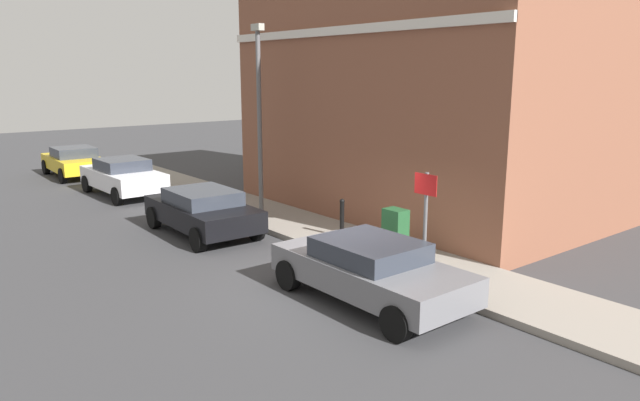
{
  "coord_description": "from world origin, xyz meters",
  "views": [
    {
      "loc": [
        -7.89,
        -9.44,
        4.47
      ],
      "look_at": [
        1.47,
        2.36,
        1.2
      ],
      "focal_mm": 33.24,
      "sensor_mm": 36.0,
      "label": 1
    }
  ],
  "objects_px": {
    "car_white": "(123,176)",
    "street_sign": "(425,210)",
    "bollard_near_cabinet": "(342,217)",
    "car_black": "(203,210)",
    "car_yellow": "(74,161)",
    "car_grey": "(370,269)",
    "utility_cabinet": "(395,234)",
    "lamppost": "(259,111)"
  },
  "relations": [
    {
      "from": "street_sign",
      "to": "car_white",
      "type": "bearing_deg",
      "value": 96.66
    },
    {
      "from": "car_black",
      "to": "utility_cabinet",
      "type": "distance_m",
      "value": 5.66
    },
    {
      "from": "car_black",
      "to": "car_grey",
      "type": "bearing_deg",
      "value": -176.73
    },
    {
      "from": "lamppost",
      "to": "car_black",
      "type": "bearing_deg",
      "value": -163.58
    },
    {
      "from": "bollard_near_cabinet",
      "to": "car_black",
      "type": "bearing_deg",
      "value": 129.94
    },
    {
      "from": "car_black",
      "to": "lamppost",
      "type": "distance_m",
      "value": 3.62
    },
    {
      "from": "car_grey",
      "to": "utility_cabinet",
      "type": "relative_size",
      "value": 3.69
    },
    {
      "from": "utility_cabinet",
      "to": "lamppost",
      "type": "relative_size",
      "value": 0.2
    },
    {
      "from": "car_white",
      "to": "bollard_near_cabinet",
      "type": "xyz_separation_m",
      "value": [
        2.33,
        -9.7,
        -0.02
      ]
    },
    {
      "from": "bollard_near_cabinet",
      "to": "car_grey",
      "type": "bearing_deg",
      "value": -123.02
    },
    {
      "from": "car_yellow",
      "to": "utility_cabinet",
      "type": "xyz_separation_m",
      "value": [
        2.42,
        -17.09,
        -0.0
      ]
    },
    {
      "from": "car_white",
      "to": "bollard_near_cabinet",
      "type": "bearing_deg",
      "value": -167.92
    },
    {
      "from": "car_black",
      "to": "car_white",
      "type": "relative_size",
      "value": 0.98
    },
    {
      "from": "car_grey",
      "to": "bollard_near_cabinet",
      "type": "relative_size",
      "value": 4.08
    },
    {
      "from": "utility_cabinet",
      "to": "bollard_near_cabinet",
      "type": "distance_m",
      "value": 2.07
    },
    {
      "from": "street_sign",
      "to": "bollard_near_cabinet",
      "type": "bearing_deg",
      "value": 77.78
    },
    {
      "from": "utility_cabinet",
      "to": "lamppost",
      "type": "height_order",
      "value": "lamppost"
    },
    {
      "from": "car_grey",
      "to": "utility_cabinet",
      "type": "bearing_deg",
      "value": -56.42
    },
    {
      "from": "utility_cabinet",
      "to": "bollard_near_cabinet",
      "type": "height_order",
      "value": "utility_cabinet"
    },
    {
      "from": "utility_cabinet",
      "to": "car_white",
      "type": "bearing_deg",
      "value": 100.71
    },
    {
      "from": "car_black",
      "to": "street_sign",
      "type": "relative_size",
      "value": 1.76
    },
    {
      "from": "bollard_near_cabinet",
      "to": "lamppost",
      "type": "bearing_deg",
      "value": 92.14
    },
    {
      "from": "car_white",
      "to": "car_yellow",
      "type": "bearing_deg",
      "value": 0.63
    },
    {
      "from": "utility_cabinet",
      "to": "lamppost",
      "type": "xyz_separation_m",
      "value": [
        -0.04,
        5.81,
        2.62
      ]
    },
    {
      "from": "car_black",
      "to": "bollard_near_cabinet",
      "type": "distance_m",
      "value": 3.96
    },
    {
      "from": "car_yellow",
      "to": "bollard_near_cabinet",
      "type": "distance_m",
      "value": 15.23
    },
    {
      "from": "car_black",
      "to": "car_yellow",
      "type": "distance_m",
      "value": 11.99
    },
    {
      "from": "car_yellow",
      "to": "car_grey",
      "type": "bearing_deg",
      "value": -177.92
    },
    {
      "from": "car_yellow",
      "to": "street_sign",
      "type": "height_order",
      "value": "street_sign"
    },
    {
      "from": "car_grey",
      "to": "lamppost",
      "type": "distance_m",
      "value": 8.06
    },
    {
      "from": "street_sign",
      "to": "lamppost",
      "type": "xyz_separation_m",
      "value": [
        0.64,
        7.32,
        1.64
      ]
    },
    {
      "from": "car_white",
      "to": "lamppost",
      "type": "relative_size",
      "value": 0.72
    },
    {
      "from": "street_sign",
      "to": "car_yellow",
      "type": "bearing_deg",
      "value": 95.34
    },
    {
      "from": "car_black",
      "to": "bollard_near_cabinet",
      "type": "xyz_separation_m",
      "value": [
        2.54,
        -3.04,
        0.01
      ]
    },
    {
      "from": "utility_cabinet",
      "to": "car_grey",
      "type": "bearing_deg",
      "value": -146.06
    },
    {
      "from": "car_white",
      "to": "utility_cabinet",
      "type": "height_order",
      "value": "car_white"
    },
    {
      "from": "car_white",
      "to": "street_sign",
      "type": "height_order",
      "value": "street_sign"
    },
    {
      "from": "car_white",
      "to": "lamppost",
      "type": "height_order",
      "value": "lamppost"
    },
    {
      "from": "car_white",
      "to": "street_sign",
      "type": "distance_m",
      "value": 13.41
    },
    {
      "from": "bollard_near_cabinet",
      "to": "utility_cabinet",
      "type": "bearing_deg",
      "value": -92.76
    },
    {
      "from": "car_black",
      "to": "car_white",
      "type": "bearing_deg",
      "value": -0.55
    },
    {
      "from": "car_black",
      "to": "car_white",
      "type": "xyz_separation_m",
      "value": [
        0.22,
        6.67,
        0.03
      ]
    }
  ]
}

